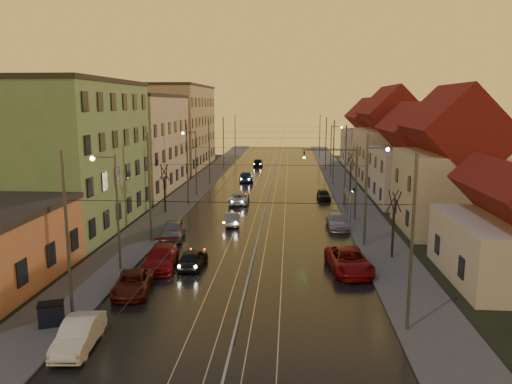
% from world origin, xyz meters
% --- Properties ---
extents(ground, '(160.00, 160.00, 0.00)m').
position_xyz_m(ground, '(0.00, 0.00, 0.00)').
color(ground, black).
rests_on(ground, ground).
extents(road, '(16.00, 120.00, 0.04)m').
position_xyz_m(road, '(0.00, 40.00, 0.02)').
color(road, black).
rests_on(road, ground).
extents(sidewalk_left, '(4.00, 120.00, 0.15)m').
position_xyz_m(sidewalk_left, '(-10.00, 40.00, 0.07)').
color(sidewalk_left, '#4C4C4C').
rests_on(sidewalk_left, ground).
extents(sidewalk_right, '(4.00, 120.00, 0.15)m').
position_xyz_m(sidewalk_right, '(10.00, 40.00, 0.07)').
color(sidewalk_right, '#4C4C4C').
rests_on(sidewalk_right, ground).
extents(tram_rail_0, '(0.06, 120.00, 0.03)m').
position_xyz_m(tram_rail_0, '(-2.20, 40.00, 0.06)').
color(tram_rail_0, gray).
rests_on(tram_rail_0, road).
extents(tram_rail_1, '(0.06, 120.00, 0.03)m').
position_xyz_m(tram_rail_1, '(-0.77, 40.00, 0.06)').
color(tram_rail_1, gray).
rests_on(tram_rail_1, road).
extents(tram_rail_2, '(0.06, 120.00, 0.03)m').
position_xyz_m(tram_rail_2, '(0.77, 40.00, 0.06)').
color(tram_rail_2, gray).
rests_on(tram_rail_2, road).
extents(tram_rail_3, '(0.06, 120.00, 0.03)m').
position_xyz_m(tram_rail_3, '(2.20, 40.00, 0.06)').
color(tram_rail_3, gray).
rests_on(tram_rail_3, road).
extents(apartment_left_1, '(10.00, 18.00, 13.00)m').
position_xyz_m(apartment_left_1, '(-17.50, 14.00, 6.50)').
color(apartment_left_1, '#618D59').
rests_on(apartment_left_1, ground).
extents(apartment_left_2, '(10.00, 20.00, 12.00)m').
position_xyz_m(apartment_left_2, '(-17.50, 34.00, 6.00)').
color(apartment_left_2, '#B9A68F').
rests_on(apartment_left_2, ground).
extents(apartment_left_3, '(10.00, 24.00, 14.00)m').
position_xyz_m(apartment_left_3, '(-17.50, 58.00, 7.00)').
color(apartment_left_3, tan).
rests_on(apartment_left_3, ground).
extents(house_right_1, '(8.67, 10.20, 10.80)m').
position_xyz_m(house_right_1, '(17.00, 15.00, 5.45)').
color(house_right_1, '#BAA98F').
rests_on(house_right_1, ground).
extents(house_right_2, '(9.18, 12.24, 9.20)m').
position_xyz_m(house_right_2, '(17.00, 28.00, 4.64)').
color(house_right_2, beige).
rests_on(house_right_2, ground).
extents(house_right_3, '(9.18, 14.28, 11.50)m').
position_xyz_m(house_right_3, '(17.00, 43.00, 5.80)').
color(house_right_3, '#BAA98F').
rests_on(house_right_3, ground).
extents(house_right_4, '(9.18, 16.32, 10.00)m').
position_xyz_m(house_right_4, '(17.00, 61.00, 5.05)').
color(house_right_4, beige).
rests_on(house_right_4, ground).
extents(catenary_pole_l_0, '(0.16, 0.16, 9.00)m').
position_xyz_m(catenary_pole_l_0, '(-8.60, -6.00, 4.50)').
color(catenary_pole_l_0, '#595B60').
rests_on(catenary_pole_l_0, ground).
extents(catenary_pole_r_0, '(0.16, 0.16, 9.00)m').
position_xyz_m(catenary_pole_r_0, '(8.60, -6.00, 4.50)').
color(catenary_pole_r_0, '#595B60').
rests_on(catenary_pole_r_0, ground).
extents(catenary_pole_l_1, '(0.16, 0.16, 9.00)m').
position_xyz_m(catenary_pole_l_1, '(-8.60, 9.00, 4.50)').
color(catenary_pole_l_1, '#595B60').
rests_on(catenary_pole_l_1, ground).
extents(catenary_pole_r_1, '(0.16, 0.16, 9.00)m').
position_xyz_m(catenary_pole_r_1, '(8.60, 9.00, 4.50)').
color(catenary_pole_r_1, '#595B60').
rests_on(catenary_pole_r_1, ground).
extents(catenary_pole_l_2, '(0.16, 0.16, 9.00)m').
position_xyz_m(catenary_pole_l_2, '(-8.60, 24.00, 4.50)').
color(catenary_pole_l_2, '#595B60').
rests_on(catenary_pole_l_2, ground).
extents(catenary_pole_r_2, '(0.16, 0.16, 9.00)m').
position_xyz_m(catenary_pole_r_2, '(8.60, 24.00, 4.50)').
color(catenary_pole_r_2, '#595B60').
rests_on(catenary_pole_r_2, ground).
extents(catenary_pole_l_3, '(0.16, 0.16, 9.00)m').
position_xyz_m(catenary_pole_l_3, '(-8.60, 39.00, 4.50)').
color(catenary_pole_l_3, '#595B60').
rests_on(catenary_pole_l_3, ground).
extents(catenary_pole_r_3, '(0.16, 0.16, 9.00)m').
position_xyz_m(catenary_pole_r_3, '(8.60, 39.00, 4.50)').
color(catenary_pole_r_3, '#595B60').
rests_on(catenary_pole_r_3, ground).
extents(catenary_pole_l_4, '(0.16, 0.16, 9.00)m').
position_xyz_m(catenary_pole_l_4, '(-8.60, 54.00, 4.50)').
color(catenary_pole_l_4, '#595B60').
rests_on(catenary_pole_l_4, ground).
extents(catenary_pole_r_4, '(0.16, 0.16, 9.00)m').
position_xyz_m(catenary_pole_r_4, '(8.60, 54.00, 4.50)').
color(catenary_pole_r_4, '#595B60').
rests_on(catenary_pole_r_4, ground).
extents(catenary_pole_l_5, '(0.16, 0.16, 9.00)m').
position_xyz_m(catenary_pole_l_5, '(-8.60, 72.00, 4.50)').
color(catenary_pole_l_5, '#595B60').
rests_on(catenary_pole_l_5, ground).
extents(catenary_pole_r_5, '(0.16, 0.16, 9.00)m').
position_xyz_m(catenary_pole_r_5, '(8.60, 72.00, 4.50)').
color(catenary_pole_r_5, '#595B60').
rests_on(catenary_pole_r_5, ground).
extents(street_lamp_0, '(1.75, 0.32, 8.00)m').
position_xyz_m(street_lamp_0, '(-9.10, 2.00, 4.89)').
color(street_lamp_0, '#595B60').
rests_on(street_lamp_0, ground).
extents(street_lamp_1, '(1.75, 0.32, 8.00)m').
position_xyz_m(street_lamp_1, '(9.10, 10.00, 4.89)').
color(street_lamp_1, '#595B60').
rests_on(street_lamp_1, ground).
extents(street_lamp_2, '(1.75, 0.32, 8.00)m').
position_xyz_m(street_lamp_2, '(-9.10, 30.00, 4.89)').
color(street_lamp_2, '#595B60').
rests_on(street_lamp_2, ground).
extents(street_lamp_3, '(1.75, 0.32, 8.00)m').
position_xyz_m(street_lamp_3, '(9.10, 46.00, 4.89)').
color(street_lamp_3, '#595B60').
rests_on(street_lamp_3, ground).
extents(traffic_light_mast, '(5.30, 0.32, 7.20)m').
position_xyz_m(traffic_light_mast, '(7.99, 18.00, 4.60)').
color(traffic_light_mast, '#595B60').
rests_on(traffic_light_mast, ground).
extents(bare_tree_0, '(1.09, 1.09, 5.11)m').
position_xyz_m(bare_tree_0, '(-10.20, 20.00, 2.49)').
color(bare_tree_0, black).
rests_on(bare_tree_0, ground).
extents(bare_tree_1, '(1.09, 1.09, 5.11)m').
position_xyz_m(bare_tree_1, '(10.20, 6.00, 2.49)').
color(bare_tree_1, black).
rests_on(bare_tree_1, ground).
extents(bare_tree_2, '(1.09, 1.09, 5.11)m').
position_xyz_m(bare_tree_2, '(10.40, 34.00, 2.49)').
color(bare_tree_2, black).
rests_on(bare_tree_2, ground).
extents(driving_car_0, '(1.74, 3.94, 1.32)m').
position_xyz_m(driving_car_0, '(-4.02, 3.13, 0.66)').
color(driving_car_0, black).
rests_on(driving_car_0, ground).
extents(driving_car_1, '(1.79, 3.86, 1.22)m').
position_xyz_m(driving_car_1, '(-2.69, 15.38, 0.61)').
color(driving_car_1, gray).
rests_on(driving_car_1, ground).
extents(driving_car_2, '(2.31, 4.75, 1.30)m').
position_xyz_m(driving_car_2, '(-3.04, 25.43, 0.65)').
color(driving_car_2, silver).
rests_on(driving_car_2, ground).
extents(driving_car_3, '(2.30, 5.02, 1.42)m').
position_xyz_m(driving_car_3, '(-3.65, 41.86, 0.71)').
color(driving_car_3, navy).
rests_on(driving_car_3, ground).
extents(driving_car_4, '(1.85, 4.29, 1.44)m').
position_xyz_m(driving_car_4, '(-3.09, 59.31, 0.72)').
color(driving_car_4, black).
rests_on(driving_car_4, ground).
extents(parked_left_0, '(1.76, 4.25, 1.37)m').
position_xyz_m(parked_left_0, '(-7.07, -8.73, 0.68)').
color(parked_left_0, silver).
rests_on(parked_left_0, ground).
extents(parked_left_1, '(2.62, 4.66, 1.23)m').
position_xyz_m(parked_left_1, '(-6.71, -1.84, 0.61)').
color(parked_left_1, '#551A0E').
rests_on(parked_left_1, ground).
extents(parked_left_2, '(2.53, 5.27, 1.48)m').
position_xyz_m(parked_left_2, '(-6.20, 2.95, 0.74)').
color(parked_left_2, maroon).
rests_on(parked_left_2, ground).
extents(parked_left_3, '(2.28, 4.68, 1.54)m').
position_xyz_m(parked_left_3, '(-7.11, 10.29, 0.77)').
color(parked_left_3, gray).
rests_on(parked_left_3, ground).
extents(parked_right_0, '(3.16, 5.77, 1.53)m').
position_xyz_m(parked_right_0, '(6.72, 2.95, 0.77)').
color(parked_right_0, maroon).
rests_on(parked_right_0, ground).
extents(parked_right_1, '(2.00, 4.57, 1.31)m').
position_xyz_m(parked_right_1, '(7.04, 14.86, 0.65)').
color(parked_right_1, '#A9A8AE').
rests_on(parked_right_1, ground).
extents(parked_right_2, '(1.61, 3.64, 1.22)m').
position_xyz_m(parked_right_2, '(6.67, 28.49, 0.61)').
color(parked_right_2, black).
rests_on(parked_right_2, ground).
extents(dumpster, '(1.41, 1.19, 1.10)m').
position_xyz_m(dumpster, '(-9.37, -6.75, 0.70)').
color(dumpster, black).
rests_on(dumpster, sidewalk_left).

